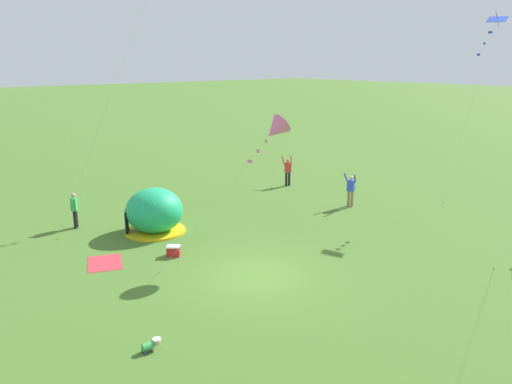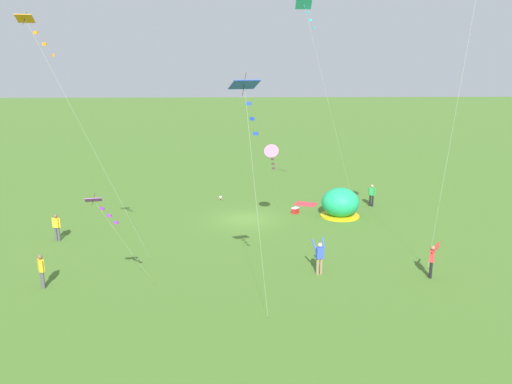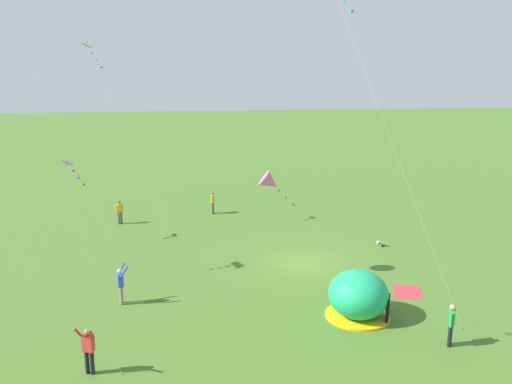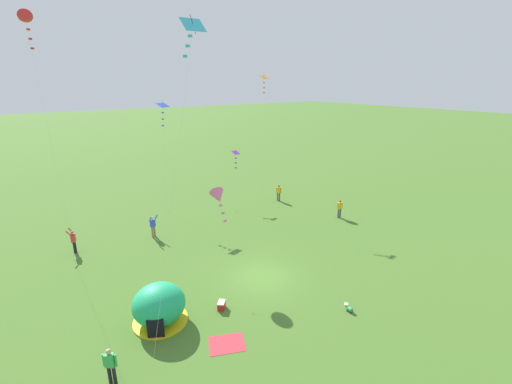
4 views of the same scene
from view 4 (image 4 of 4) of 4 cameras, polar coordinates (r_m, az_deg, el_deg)
The scene contains 16 objects.
ground_plane at distance 22.65m, azimuth 0.93°, elevation -13.91°, with size 300.00×300.00×0.00m, color #477028.
popup_tent at distance 19.17m, azimuth -15.86°, elevation -17.68°, with size 2.81×2.81×2.10m.
picnic_blanket at distance 17.93m, azimuth -4.89°, elevation -23.89°, with size 1.70×1.30×0.01m, color #CC333D.
cooler_box at distance 19.91m, azimuth -5.78°, elevation -18.25°, with size 0.63×0.64×0.44m.
toddler_crawling at distance 20.35m, azimuth 15.14°, elevation -18.11°, with size 0.28×0.55×0.32m.
person_center_field at distance 32.19m, azimuth 13.77°, elevation -2.57°, with size 0.57×0.34×1.72m.
person_flying_kite at distance 28.68m, azimuth -16.80°, elevation -5.34°, with size 0.70×0.58×1.89m.
person_near_tent at distance 35.79m, azimuth 3.80°, elevation -0.00°, with size 0.41×0.51×1.72m.
person_watching_sky at distance 16.69m, azimuth -23.11°, elevation -24.92°, with size 0.49×0.42×1.72m.
person_arms_raised at distance 28.32m, azimuth -28.15°, elevation -7.09°, with size 0.62×0.72×1.89m.
kite_purple at distance 34.67m, azimuth -3.40°, elevation 5.98°, with size 2.21×3.25×5.39m.
kite_cyan at distance 17.43m, azimuth -10.70°, elevation 24.53°, with size 5.46×5.07×14.83m.
kite_pink at distance 21.47m, azimuth -6.33°, elevation -0.80°, with size 1.44×5.81×5.71m.
kite_red at distance 28.26m, azimuth -33.98°, elevation 22.84°, with size 0.88×3.56×16.32m.
kite_blue at distance 33.81m, azimuth -15.28°, elevation 13.22°, with size 1.58×2.35×10.29m.
kite_orange at distance 34.12m, azimuth 1.33°, elevation 17.53°, with size 3.99×5.32×12.63m.
Camera 4 is at (-11.28, -15.60, 11.93)m, focal length 24.00 mm.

